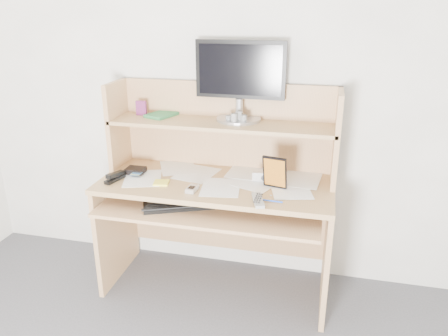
% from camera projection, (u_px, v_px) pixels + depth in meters
% --- Properties ---
extents(back_wall, '(3.60, 0.04, 2.50)m').
position_uv_depth(back_wall, '(228.00, 89.00, 2.74)').
color(back_wall, white).
rests_on(back_wall, floor).
extents(desk, '(1.40, 0.70, 1.30)m').
position_uv_depth(desk, '(219.00, 185.00, 2.72)').
color(desk, tan).
rests_on(desk, floor).
extents(paper_clutter, '(1.32, 0.54, 0.01)m').
position_uv_depth(paper_clutter, '(216.00, 181.00, 2.62)').
color(paper_clutter, white).
rests_on(paper_clutter, desk).
extents(keyboard, '(0.43, 0.30, 0.03)m').
position_uv_depth(keyboard, '(179.00, 205.00, 2.52)').
color(keyboard, black).
rests_on(keyboard, desk).
extents(tv_remote, '(0.10, 0.18, 0.02)m').
position_uv_depth(tv_remote, '(258.00, 200.00, 2.34)').
color(tv_remote, '#979792').
rests_on(tv_remote, paper_clutter).
extents(flip_phone, '(0.06, 0.10, 0.03)m').
position_uv_depth(flip_phone, '(192.00, 188.00, 2.49)').
color(flip_phone, silver).
rests_on(flip_phone, paper_clutter).
extents(stapler, '(0.08, 0.15, 0.05)m').
position_uv_depth(stapler, '(115.00, 176.00, 2.63)').
color(stapler, black).
rests_on(stapler, paper_clutter).
extents(wallet, '(0.12, 0.10, 0.03)m').
position_uv_depth(wallet, '(135.00, 170.00, 2.75)').
color(wallet, black).
rests_on(wallet, paper_clutter).
extents(sticky_note_pad, '(0.10, 0.10, 0.01)m').
position_uv_depth(sticky_note_pad, '(161.00, 183.00, 2.60)').
color(sticky_note_pad, '#F9E841').
rests_on(sticky_note_pad, desk).
extents(digital_camera, '(0.09, 0.04, 0.06)m').
position_uv_depth(digital_camera, '(260.00, 177.00, 2.61)').
color(digital_camera, '#BDBEC0').
rests_on(digital_camera, paper_clutter).
extents(game_case, '(0.14, 0.04, 0.20)m').
position_uv_depth(game_case, '(275.00, 172.00, 2.48)').
color(game_case, black).
rests_on(game_case, paper_clutter).
extents(blue_pen, '(0.15, 0.02, 0.01)m').
position_uv_depth(blue_pen, '(269.00, 201.00, 2.35)').
color(blue_pen, blue).
rests_on(blue_pen, paper_clutter).
extents(card_box, '(0.07, 0.02, 0.09)m').
position_uv_depth(card_box, '(141.00, 108.00, 2.80)').
color(card_box, '#A31528').
rests_on(card_box, desk).
extents(shelf_book, '(0.19, 0.22, 0.02)m').
position_uv_depth(shelf_book, '(161.00, 115.00, 2.78)').
color(shelf_book, '#307A55').
rests_on(shelf_book, desk).
extents(chip_stack_a, '(0.04, 0.04, 0.05)m').
position_uv_depth(chip_stack_a, '(244.00, 119.00, 2.61)').
color(chip_stack_a, black).
rests_on(chip_stack_a, desk).
extents(chip_stack_b, '(0.04, 0.04, 0.06)m').
position_uv_depth(chip_stack_b, '(234.00, 119.00, 2.59)').
color(chip_stack_b, white).
rests_on(chip_stack_b, desk).
extents(chip_stack_c, '(0.04, 0.04, 0.05)m').
position_uv_depth(chip_stack_c, '(229.00, 119.00, 2.63)').
color(chip_stack_c, black).
rests_on(chip_stack_c, desk).
extents(chip_stack_d, '(0.05, 0.05, 0.07)m').
position_uv_depth(chip_stack_d, '(239.00, 117.00, 2.62)').
color(chip_stack_d, silver).
rests_on(chip_stack_d, desk).
extents(monitor, '(0.55, 0.27, 0.47)m').
position_uv_depth(monitor, '(240.00, 78.00, 2.62)').
color(monitor, '#AEAEB3').
rests_on(monitor, desk).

